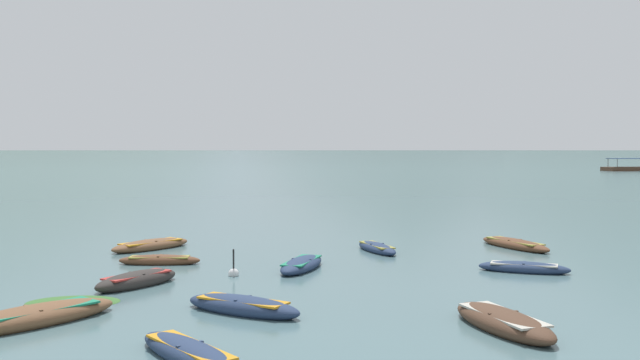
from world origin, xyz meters
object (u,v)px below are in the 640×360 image
Objects in this scene: rowboat_7 at (302,265)px; mooring_buoy at (234,273)px; rowboat_1 at (160,260)px; rowboat_5 at (243,306)px; rowboat_4 at (524,268)px; rowboat_8 at (377,248)px; rowboat_11 at (151,245)px; rowboat_9 at (33,317)px; rowboat_10 at (190,353)px; rowboat_3 at (137,280)px; rowboat_0 at (503,322)px; ferry_0 at (633,168)px; rowboat_2 at (515,244)px.

rowboat_7 is 3.55× the size of mooring_buoy.
rowboat_1 is 3.87m from mooring_buoy.
rowboat_4 is at bearing 29.74° from rowboat_5.
rowboat_8 is at bearing 50.77° from rowboat_7.
rowboat_8 is at bearing -7.17° from rowboat_11.
rowboat_7 is (1.74, 6.43, -0.02)m from rowboat_5.
mooring_buoy is (-0.60, 5.25, -0.08)m from rowboat_5.
rowboat_7 is 0.99× the size of rowboat_11.
rowboat_9 is 1.17× the size of rowboat_10.
rowboat_3 is 0.90× the size of rowboat_10.
rowboat_1 is at bearing 169.72° from rowboat_4.
rowboat_11 is at bearing 97.54° from rowboat_3.
rowboat_0 reaches higher than rowboat_9.
mooring_buoy reaches higher than rowboat_7.
ferry_0 reaches higher than rowboat_9.
rowboat_5 is (-9.50, -5.43, 0.03)m from rowboat_4.
rowboat_5 is at bearing 10.02° from rowboat_9.
ferry_0 is 121.10m from mooring_buoy.
rowboat_1 is 0.84× the size of rowboat_11.
rowboat_3 is 8.00m from rowboat_11.
mooring_buoy reaches higher than rowboat_0.
rowboat_7 is at bearing -14.48° from rowboat_1.
rowboat_0 is 17.48m from rowboat_11.
rowboat_0 is 1.23× the size of rowboat_3.
rowboat_9 is (-10.11, -11.34, 0.04)m from rowboat_8.
rowboat_5 is 125.19m from ferry_0.
rowboat_8 is 0.95× the size of rowboat_10.
rowboat_1 is 0.76× the size of rowboat_9.
rowboat_7 is (5.26, 2.72, -0.02)m from rowboat_3.
rowboat_7 reaches higher than rowboat_2.
rowboat_7 is 10.79m from rowboat_10.
rowboat_4 is at bearing -7.35° from rowboat_7.
rowboat_7 is 118.83m from ferry_0.
rowboat_11 is 3.58× the size of mooring_buoy.
rowboat_10 is at bearing -101.87° from rowboat_5.
ferry_0 is (64.56, 99.76, 0.28)m from rowboat_7.
mooring_buoy is (0.25, 9.30, -0.06)m from rowboat_10.
rowboat_3 is (0.01, -4.08, 0.04)m from rowboat_1.
rowboat_2 is 20.19m from rowboat_9.
rowboat_1 is at bearing 139.10° from mooring_buoy.
rowboat_11 is (-14.07, 6.22, 0.02)m from rowboat_4.
rowboat_2 is 4.18× the size of mooring_buoy.
rowboat_5 reaches higher than rowboat_7.
rowboat_5 is at bearing -150.26° from rowboat_4.
rowboat_4 is 0.92× the size of rowboat_5.
rowboat_11 is (-6.31, 5.22, 0.00)m from rowboat_7.
rowboat_5 is at bearing -105.16° from rowboat_7.
rowboat_8 is 0.29× the size of ferry_0.
rowboat_10 is at bearing -71.01° from rowboat_3.
mooring_buoy is at bearing 96.54° from rowboat_5.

